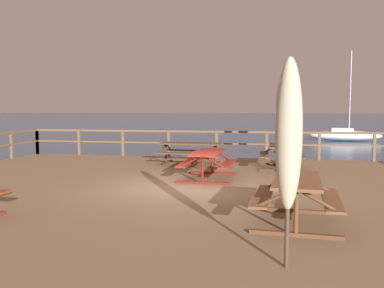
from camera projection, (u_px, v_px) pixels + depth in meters
The scene contains 11 objects.
ground_plane at pixel (185, 218), 10.15m from camera, with size 600.00×600.00×0.00m, color navy.
wooden_deck at pixel (185, 203), 10.11m from camera, with size 16.03×12.84×0.78m, color #846647.
railing_waterside_far at pixel (217, 139), 16.15m from camera, with size 15.83×0.10×1.09m.
picnic_table_back_left at pixel (297, 191), 6.84m from camera, with size 1.53×1.95×0.78m.
picnic_table_back_right at pixel (281, 151), 13.35m from camera, with size 1.41×1.83×0.78m.
picnic_table_front_left at pixel (208, 159), 11.30m from camera, with size 1.44×2.04×0.78m.
picnic_table_front_right at pixel (190, 148), 14.24m from camera, with size 2.24×1.53×0.78m.
patio_umbrella_short_back at pixel (293, 111), 11.68m from camera, with size 0.32×0.32×2.97m.
patio_umbrella_tall_front at pixel (281, 110), 13.24m from camera, with size 0.32×0.32×3.04m.
patio_umbrella_short_front at pixel (289, 135), 4.82m from camera, with size 0.32×0.32×2.55m.
sailboat_distant at pixel (345, 135), 35.21m from camera, with size 6.06×1.92×7.72m.
Camera 1 is at (2.03, -9.75, 2.71)m, focal length 37.98 mm.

